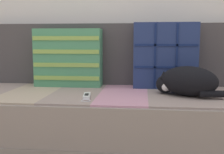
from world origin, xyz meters
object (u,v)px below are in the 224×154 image
object	(u,v)px
couch	(101,125)
game_remote_near	(87,96)
sleeping_cat	(186,82)
throw_pillow_quilted	(165,56)
throw_pillow_striped	(68,58)

from	to	relation	value
couch	game_remote_near	xyz separation A→B (m)	(-0.05, -0.20, 0.22)
sleeping_cat	game_remote_near	size ratio (longest dim) A/B	1.98
couch	sleeping_cat	xyz separation A→B (m)	(0.49, -0.08, 0.29)
couch	throw_pillow_quilted	size ratio (longest dim) A/B	4.26
throw_pillow_quilted	game_remote_near	size ratio (longest dim) A/B	2.23
throw_pillow_striped	couch	bearing A→B (deg)	-35.75
throw_pillow_quilted	couch	bearing A→B (deg)	-155.56
game_remote_near	sleeping_cat	bearing A→B (deg)	12.70
throw_pillow_quilted	sleeping_cat	xyz separation A→B (m)	(0.10, -0.26, -0.13)
throw_pillow_quilted	game_remote_near	xyz separation A→B (m)	(-0.44, -0.38, -0.20)
throw_pillow_quilted	sleeping_cat	world-z (taller)	throw_pillow_quilted
throw_pillow_striped	sleeping_cat	bearing A→B (deg)	-19.05
throw_pillow_quilted	sleeping_cat	distance (m)	0.31
couch	throw_pillow_quilted	bearing A→B (deg)	24.44
throw_pillow_quilted	throw_pillow_striped	xyz separation A→B (m)	(-0.64, -0.00, -0.02)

